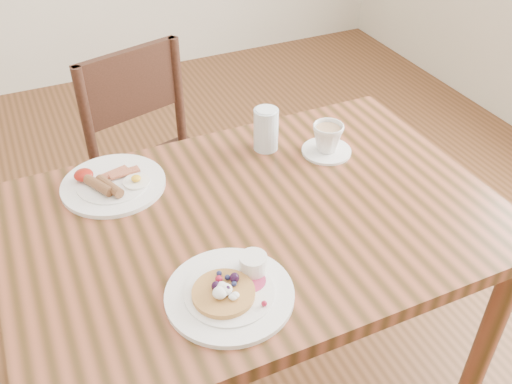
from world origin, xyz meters
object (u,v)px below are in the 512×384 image
dining_table (256,244)px  chair_far (160,166)px  water_glass (266,129)px  breakfast_plate (112,183)px  pancake_plate (231,290)px  teacup_saucer (327,140)px

dining_table → chair_far: size_ratio=1.36×
chair_far → water_glass: (0.22, -0.40, 0.32)m
dining_table → chair_far: (-0.07, 0.66, -0.16)m
chair_far → breakfast_plate: (-0.23, -0.40, 0.27)m
pancake_plate → breakfast_plate: size_ratio=1.00×
breakfast_plate → teacup_saucer: teacup_saucer is taller
chair_far → pancake_plate: 0.92m
breakfast_plate → chair_far: bearing=60.8°
pancake_plate → teacup_saucer: teacup_saucer is taller
dining_table → pancake_plate: pancake_plate is taller
breakfast_plate → teacup_saucer: size_ratio=1.93×
pancake_plate → teacup_saucer: bearing=40.3°
chair_far → teacup_saucer: (0.37, -0.49, 0.30)m
chair_far → pancake_plate: (-0.09, -0.88, 0.27)m
pancake_plate → chair_far: bearing=84.3°
teacup_saucer → water_glass: bearing=148.1°
chair_far → breakfast_plate: size_ratio=3.26×
breakfast_plate → dining_table: bearing=-41.4°
dining_table → breakfast_plate: bearing=138.6°
dining_table → teacup_saucer: teacup_saucer is taller
teacup_saucer → pancake_plate: bearing=-139.7°
dining_table → water_glass: 0.34m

